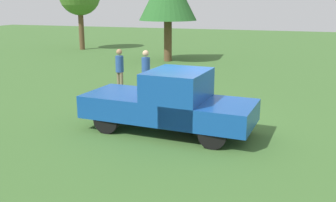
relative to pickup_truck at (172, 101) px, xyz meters
The scene contains 4 objects.
ground_plane 1.34m from the pickup_truck, 73.82° to the left, with size 80.00×80.00×0.00m, color #3D662D.
pickup_truck is the anchor object (origin of this frame).
person_bystander 4.22m from the pickup_truck, 121.84° to the left, with size 0.42×0.42×1.83m.
person_visitor 5.29m from the pickup_truck, 131.54° to the left, with size 0.43×0.43×1.78m.
Camera 1 is at (2.98, -10.93, 3.62)m, focal length 41.55 mm.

